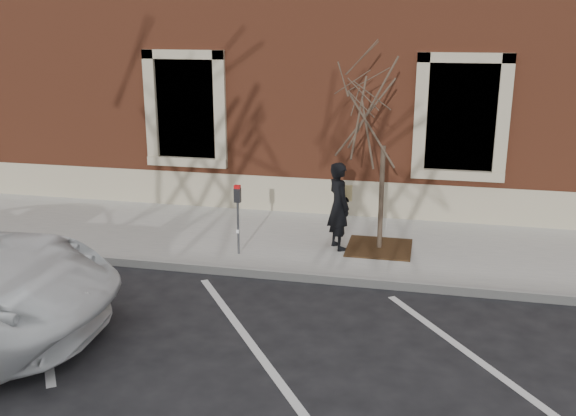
# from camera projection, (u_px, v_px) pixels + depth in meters

# --- Properties ---
(ground) EXTENTS (120.00, 120.00, 0.00)m
(ground) POSITION_uv_depth(u_px,v_px,m) (281.00, 278.00, 11.17)
(ground) COLOR #28282B
(ground) RESTS_ON ground
(sidewalk_near) EXTENTS (40.00, 3.50, 0.15)m
(sidewalk_near) POSITION_uv_depth(u_px,v_px,m) (301.00, 241.00, 12.79)
(sidewalk_near) COLOR #B7B5AC
(sidewalk_near) RESTS_ON ground
(curb_near) EXTENTS (40.00, 0.12, 0.15)m
(curb_near) POSITION_uv_depth(u_px,v_px,m) (280.00, 275.00, 11.10)
(curb_near) COLOR #9E9E99
(curb_near) RESTS_ON ground
(parking_stripes) EXTENTS (28.00, 4.40, 0.01)m
(parking_stripes) POSITION_uv_depth(u_px,v_px,m) (245.00, 336.00, 9.11)
(parking_stripes) COLOR silver
(parking_stripes) RESTS_ON ground
(building_civic) EXTENTS (40.00, 8.62, 8.00)m
(building_civic) POSITION_uv_depth(u_px,v_px,m) (345.00, 33.00, 17.30)
(building_civic) COLOR brown
(building_civic) RESTS_ON ground
(man) EXTENTS (0.67, 0.73, 1.66)m
(man) POSITION_uv_depth(u_px,v_px,m) (339.00, 206.00, 11.97)
(man) COLOR black
(man) RESTS_ON sidewalk_near
(parking_meter) EXTENTS (0.12, 0.09, 1.31)m
(parking_meter) POSITION_uv_depth(u_px,v_px,m) (238.00, 207.00, 11.65)
(parking_meter) COLOR #595B60
(parking_meter) RESTS_ON sidewalk_near
(tree_grate) EXTENTS (1.21, 1.21, 0.03)m
(tree_grate) POSITION_uv_depth(u_px,v_px,m) (379.00, 248.00, 12.17)
(tree_grate) COLOR #402714
(tree_grate) RESTS_ON sidewalk_near
(sapling) EXTENTS (2.16, 2.16, 3.59)m
(sapling) POSITION_uv_depth(u_px,v_px,m) (385.00, 116.00, 11.47)
(sapling) COLOR brown
(sapling) RESTS_ON sidewalk_near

